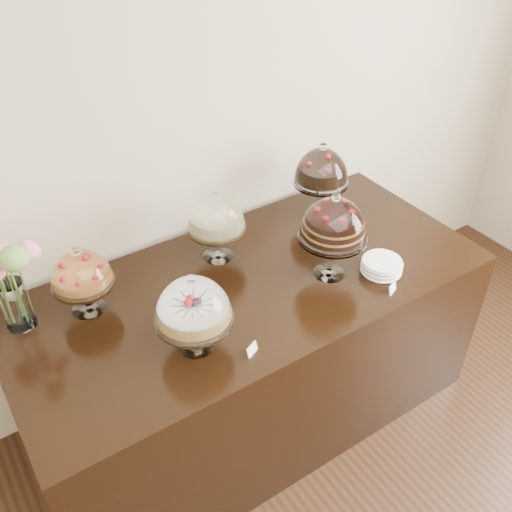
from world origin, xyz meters
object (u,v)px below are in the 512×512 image
cake_stand_choco_layer (334,223)px  cake_stand_cheesecake (216,216)px  plate_stack (382,266)px  display_counter (251,350)px  cake_stand_dark_choco (322,170)px  cake_stand_sugar_sponge (193,305)px  cake_stand_fruit_tart (81,272)px  flower_vase (10,278)px

cake_stand_choco_layer → cake_stand_cheesecake: bearing=132.2°
plate_stack → cake_stand_choco_layer: bearing=150.1°
display_counter → cake_stand_dark_choco: size_ratio=5.25×
cake_stand_sugar_sponge → cake_stand_cheesecake: 0.60m
cake_stand_sugar_sponge → cake_stand_fruit_tart: 0.53m
cake_stand_choco_layer → flower_vase: same height
display_counter → cake_stand_choco_layer: bearing=-23.5°
display_counter → cake_stand_sugar_sponge: 0.80m
cake_stand_sugar_sponge → cake_stand_choco_layer: (0.73, 0.07, 0.07)m
cake_stand_dark_choco → cake_stand_choco_layer: bearing=-122.5°
cake_stand_choco_layer → flower_vase: bearing=161.1°
cake_stand_choco_layer → plate_stack: 0.35m
cake_stand_sugar_sponge → cake_stand_dark_choco: (1.00, 0.48, 0.05)m
cake_stand_dark_choco → plate_stack: (-0.05, -0.54, -0.24)m
cake_stand_sugar_sponge → cake_stand_dark_choco: 1.11m
cake_stand_dark_choco → plate_stack: 0.59m
flower_vase → cake_stand_sugar_sponge: bearing=-43.0°
display_counter → flower_vase: (-0.93, 0.29, 0.69)m
plate_stack → cake_stand_sugar_sponge: bearing=176.7°
cake_stand_sugar_sponge → cake_stand_choco_layer: 0.74m
cake_stand_fruit_tart → flower_vase: flower_vase is taller
cake_stand_choco_layer → display_counter: bearing=156.5°
cake_stand_sugar_sponge → cake_stand_cheesecake: size_ratio=0.96×
cake_stand_dark_choco → plate_stack: bearing=-95.7°
cake_stand_dark_choco → cake_stand_fruit_tart: 1.28m
cake_stand_cheesecake → display_counter: bearing=-85.0°
cake_stand_choco_layer → cake_stand_fruit_tart: bearing=159.5°
cake_stand_sugar_sponge → cake_stand_choco_layer: size_ratio=0.84×
cake_stand_choco_layer → cake_stand_cheesecake: 0.54m
flower_vase → cake_stand_choco_layer: bearing=-18.9°
cake_stand_sugar_sponge → cake_stand_fruit_tart: bearing=122.2°
flower_vase → plate_stack: size_ratio=2.33×
display_counter → flower_vase: 1.20m
display_counter → cake_stand_cheesecake: bearing=95.0°
cake_stand_dark_choco → display_counter: bearing=-156.1°
cake_stand_choco_layer → cake_stand_dark_choco: cake_stand_choco_layer is taller
cake_stand_sugar_sponge → plate_stack: (0.95, -0.06, -0.18)m
cake_stand_dark_choco → flower_vase: (-1.54, 0.02, -0.03)m
cake_stand_sugar_sponge → cake_stand_cheesecake: cake_stand_cheesecake is taller
plate_stack → display_counter: bearing=153.9°
plate_stack → cake_stand_cheesecake: bearing=137.8°
cake_stand_fruit_tart → flower_vase: size_ratio=0.76×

